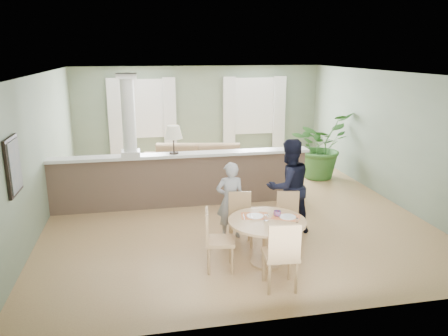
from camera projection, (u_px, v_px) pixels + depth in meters
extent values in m
plane|color=tan|center=(227.00, 206.00, 9.05)|extent=(8.00, 8.00, 0.00)
cube|color=gray|center=(199.00, 114.00, 12.49)|extent=(7.00, 0.02, 2.70)
cube|color=gray|center=(41.00, 149.00, 8.04)|extent=(0.02, 8.00, 2.70)
cube|color=gray|center=(387.00, 135.00, 9.35)|extent=(0.02, 8.00, 2.70)
cube|color=gray|center=(298.00, 212.00, 4.91)|extent=(7.00, 0.02, 2.70)
cube|color=white|center=(227.00, 73.00, 8.34)|extent=(7.00, 8.00, 0.02)
cube|color=white|center=(142.00, 109.00, 12.11)|extent=(1.10, 0.02, 1.50)
cube|color=white|center=(142.00, 109.00, 12.08)|extent=(1.22, 0.04, 1.62)
cube|color=white|center=(254.00, 106.00, 12.70)|extent=(1.10, 0.02, 1.50)
cube|color=white|center=(254.00, 106.00, 12.68)|extent=(1.22, 0.04, 1.62)
cube|color=silver|center=(115.00, 121.00, 11.96)|extent=(0.35, 0.10, 2.30)
cube|color=silver|center=(170.00, 119.00, 12.24)|extent=(0.35, 0.10, 2.30)
cube|color=silver|center=(229.00, 117.00, 12.56)|extent=(0.35, 0.10, 2.30)
cube|color=silver|center=(279.00, 116.00, 12.84)|extent=(0.35, 0.10, 2.30)
cube|color=black|center=(13.00, 166.00, 6.10)|extent=(0.04, 0.62, 0.82)
cube|color=slate|center=(15.00, 166.00, 6.11)|extent=(0.02, 0.52, 0.72)
cube|color=brown|center=(182.00, 181.00, 8.93)|extent=(5.20, 0.22, 1.05)
cube|color=white|center=(181.00, 155.00, 8.79)|extent=(5.32, 0.36, 0.06)
cube|color=white|center=(131.00, 153.00, 8.58)|extent=(0.36, 0.36, 0.10)
cylinder|color=white|center=(128.00, 115.00, 8.39)|extent=(0.26, 0.26, 1.39)
cube|color=white|center=(126.00, 76.00, 8.19)|extent=(0.38, 0.38, 0.10)
cylinder|color=black|center=(174.00, 153.00, 8.75)|extent=(0.18, 0.18, 0.03)
cylinder|color=black|center=(174.00, 145.00, 8.71)|extent=(0.03, 0.03, 0.28)
cone|color=beige|center=(173.00, 132.00, 8.64)|extent=(0.36, 0.36, 0.26)
imported|color=#9A8554|center=(197.00, 163.00, 10.85)|extent=(2.97, 1.61, 0.82)
imported|color=#336628|center=(320.00, 145.00, 10.89)|extent=(1.94, 1.89, 1.64)
cylinder|color=tan|center=(266.00, 262.00, 6.60)|extent=(0.48, 0.48, 0.04)
cylinder|color=tan|center=(267.00, 242.00, 6.51)|extent=(0.13, 0.13, 0.62)
cylinder|color=tan|center=(267.00, 221.00, 6.42)|extent=(1.15, 1.15, 0.04)
cube|color=#B52835|center=(255.00, 216.00, 6.58)|extent=(0.45, 0.36, 0.01)
cube|color=#B52835|center=(286.00, 217.00, 6.53)|extent=(0.50, 0.46, 0.01)
cylinder|color=white|center=(255.00, 216.00, 6.55)|extent=(0.25, 0.25, 0.01)
cylinder|color=white|center=(288.00, 217.00, 6.51)|extent=(0.25, 0.25, 0.01)
cylinder|color=white|center=(266.00, 217.00, 6.39)|extent=(0.07, 0.07, 0.08)
cube|color=silver|center=(252.00, 217.00, 6.50)|extent=(0.04, 0.17, 0.00)
cube|color=silver|center=(244.00, 216.00, 6.54)|extent=(0.05, 0.20, 0.00)
cylinder|color=white|center=(297.00, 220.00, 6.31)|extent=(0.04, 0.04, 0.07)
cylinder|color=silver|center=(297.00, 218.00, 6.30)|extent=(0.04, 0.04, 0.01)
imported|color=#255AAF|center=(277.00, 214.00, 6.55)|extent=(0.13, 0.13, 0.09)
cube|color=tan|center=(241.00, 221.00, 7.11)|extent=(0.43, 0.43, 0.05)
cylinder|color=tan|center=(232.00, 238.00, 7.00)|extent=(0.04, 0.04, 0.40)
cylinder|color=tan|center=(252.00, 237.00, 7.02)|extent=(0.04, 0.04, 0.40)
cylinder|color=tan|center=(230.00, 230.00, 7.31)|extent=(0.04, 0.04, 0.40)
cylinder|color=tan|center=(249.00, 230.00, 7.33)|extent=(0.04, 0.04, 0.40)
cube|color=tan|center=(240.00, 204.00, 7.22)|extent=(0.38, 0.08, 0.43)
cube|color=tan|center=(289.00, 220.00, 7.15)|extent=(0.45, 0.45, 0.05)
cylinder|color=tan|center=(281.00, 237.00, 7.05)|extent=(0.04, 0.04, 0.40)
cylinder|color=tan|center=(300.00, 236.00, 7.06)|extent=(0.04, 0.04, 0.40)
cylinder|color=tan|center=(278.00, 229.00, 7.36)|extent=(0.04, 0.04, 0.40)
cylinder|color=tan|center=(296.00, 229.00, 7.37)|extent=(0.04, 0.04, 0.40)
cube|color=tan|center=(288.00, 203.00, 7.26)|extent=(0.37, 0.10, 0.43)
cube|color=tan|center=(280.00, 255.00, 5.82)|extent=(0.48, 0.48, 0.05)
cylinder|color=tan|center=(289.00, 265.00, 6.07)|extent=(0.04, 0.04, 0.45)
cylinder|color=tan|center=(264.00, 266.00, 6.04)|extent=(0.04, 0.04, 0.45)
cylinder|color=tan|center=(296.00, 278.00, 5.73)|extent=(0.04, 0.04, 0.45)
cylinder|color=tan|center=(269.00, 279.00, 5.69)|extent=(0.04, 0.04, 0.45)
cube|color=tan|center=(285.00, 243.00, 5.56)|extent=(0.42, 0.08, 0.49)
cube|color=tan|center=(220.00, 241.00, 6.32)|extent=(0.47, 0.47, 0.05)
cylinder|color=tan|center=(232.00, 261.00, 6.22)|extent=(0.04, 0.04, 0.42)
cylinder|color=tan|center=(231.00, 250.00, 6.55)|extent=(0.04, 0.04, 0.42)
cylinder|color=tan|center=(209.00, 261.00, 6.21)|extent=(0.04, 0.04, 0.42)
cylinder|color=tan|center=(208.00, 251.00, 6.53)|extent=(0.04, 0.04, 0.42)
cube|color=tan|center=(207.00, 225.00, 6.24)|extent=(0.10, 0.39, 0.45)
imported|color=#939398|center=(230.00, 200.00, 7.37)|extent=(0.49, 0.33, 1.33)
imported|color=black|center=(288.00, 187.00, 7.52)|extent=(0.93, 0.79, 1.68)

